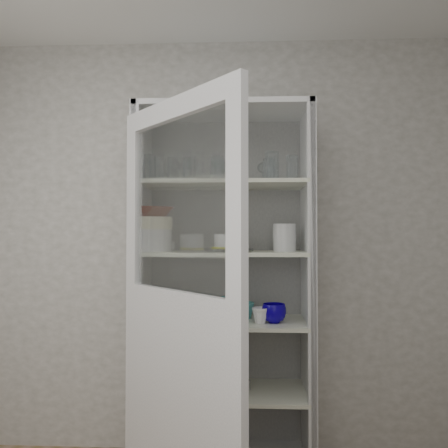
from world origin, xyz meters
The scene contains 35 objects.
wall_back centered at (0.00, 1.50, 1.30)m, with size 3.60×0.02×2.60m, color gray.
pantry_cabinet centered at (0.20, 1.34, 0.94)m, with size 1.00×0.45×2.10m.
cupboard_door centered at (0.01, 0.72, 0.87)m, with size 0.65×0.68×2.00m.
tumbler_0 centered at (-0.21, 1.12, 1.73)m, with size 0.07×0.07×0.14m, color silver.
tumbler_1 centered at (-0.18, 1.11, 1.73)m, with size 0.06×0.06×0.13m, color silver.
tumbler_2 centered at (0.17, 1.15, 1.73)m, with size 0.07×0.07×0.13m, color silver.
tumbler_3 centered at (0.17, 1.14, 1.73)m, with size 0.07×0.07×0.14m, color silver.
tumbler_4 centered at (0.26, 1.14, 1.72)m, with size 0.06×0.06×0.13m, color silver.
tumbler_5 centered at (0.58, 1.14, 1.73)m, with size 0.07×0.07×0.13m, color silver.
tumbler_6 centered at (0.47, 1.12, 1.74)m, with size 0.08×0.08×0.15m, color silver.
tumbler_7 centered at (-0.10, 1.27, 1.74)m, with size 0.08×0.08×0.15m, color silver.
tumbler_8 centered at (-0.19, 1.27, 1.73)m, with size 0.07×0.07×0.14m, color silver.
tumbler_9 centered at (-0.01, 1.27, 1.74)m, with size 0.08×0.08×0.15m, color silver.
tumbler_10 centered at (0.18, 1.26, 1.73)m, with size 0.07×0.07×0.13m, color silver.
tumbler_11 centered at (0.46, 1.26, 1.73)m, with size 0.07×0.07×0.14m, color silver.
goblet_0 centered at (-0.11, 1.39, 1.75)m, with size 0.08×0.08×0.17m, color silver, non-canonical shape.
goblet_1 centered at (0.00, 1.38, 1.75)m, with size 0.08×0.08×0.18m, color silver, non-canonical shape.
goblet_2 centered at (0.21, 1.35, 1.74)m, with size 0.07×0.07×0.16m, color silver, non-canonical shape.
goblet_3 centered at (0.43, 1.39, 1.74)m, with size 0.07×0.07×0.15m, color silver, non-canonical shape.
plate_stack_front centered at (-0.21, 1.21, 1.32)m, with size 0.23×0.23×0.13m, color white.
plate_stack_back centered at (-0.21, 1.39, 1.29)m, with size 0.21×0.21×0.06m, color white.
cream_bowl centered at (-0.21, 1.21, 1.42)m, with size 0.23×0.23×0.07m, color #F8F1CB.
terracotta_bowl centered at (-0.21, 1.21, 1.49)m, with size 0.24×0.24×0.06m, color #5A2113.
glass_platter centered at (0.23, 1.25, 1.27)m, with size 0.29×0.29×0.02m, color silver.
yellow_trivet centered at (0.23, 1.25, 1.28)m, with size 0.16×0.16×0.01m, color yellow.
white_ramekin centered at (0.23, 1.25, 1.32)m, with size 0.17×0.17×0.07m, color white.
grey_bowl_stack centered at (0.55, 1.27, 1.34)m, with size 0.13×0.13×0.16m, color silver.
mug_blue centered at (0.49, 1.20, 0.91)m, with size 0.14×0.14×0.11m, color #060685.
mug_teal centered at (0.33, 1.32, 0.91)m, with size 0.10×0.10×0.10m, color teal.
mug_white centered at (0.41, 1.18, 0.90)m, with size 0.09×0.09×0.09m, color white.
teal_jar centered at (0.21, 1.30, 0.92)m, with size 0.10×0.10×0.12m.
measuring_cups centered at (0.13, 1.22, 0.88)m, with size 0.10×0.10×0.04m, color silver.
white_canister centered at (-0.21, 1.27, 0.92)m, with size 0.10×0.10×0.12m, color white.
cream_dish centered at (0.12, 1.25, 0.49)m, with size 0.21×0.21×0.07m, color #F8F1CB.
tin_box centered at (0.25, 1.24, 0.49)m, with size 0.18×0.13×0.05m, color #A8A8A8.
Camera 1 is at (0.31, -1.28, 1.36)m, focal length 35.00 mm.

